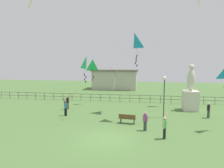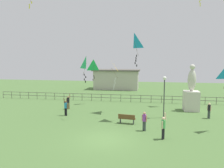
{
  "view_description": "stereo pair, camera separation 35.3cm",
  "coord_description": "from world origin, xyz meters",
  "px_view_note": "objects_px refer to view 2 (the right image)",
  "views": [
    {
      "loc": [
        2.68,
        -14.94,
        5.73
      ],
      "look_at": [
        -0.6,
        6.64,
        3.21
      ],
      "focal_mm": 35.49,
      "sensor_mm": 36.0,
      "label": 1
    },
    {
      "loc": [
        3.03,
        -14.88,
        5.73
      ],
      "look_at": [
        -0.6,
        6.64,
        3.21
      ],
      "focal_mm": 35.49,
      "sensor_mm": 36.0,
      "label": 2
    }
  ],
  "objects_px": {
    "statue_monument": "(191,95)",
    "kite_6": "(111,68)",
    "lamppost": "(164,87)",
    "person_0": "(144,120)",
    "person_2": "(163,126)",
    "person_4": "(66,107)",
    "person_3": "(68,101)",
    "kite_4": "(86,63)",
    "person_1": "(209,110)",
    "kite_0": "(93,66)",
    "park_bench": "(127,118)",
    "kite_1": "(134,42)"
  },
  "relations": [
    {
      "from": "lamppost",
      "to": "person_1",
      "type": "relative_size",
      "value": 2.68
    },
    {
      "from": "person_1",
      "to": "kite_4",
      "type": "relative_size",
      "value": 0.61
    },
    {
      "from": "kite_1",
      "to": "kite_4",
      "type": "bearing_deg",
      "value": 179.92
    },
    {
      "from": "person_4",
      "to": "kite_4",
      "type": "relative_size",
      "value": 0.71
    },
    {
      "from": "kite_6",
      "to": "person_4",
      "type": "bearing_deg",
      "value": -154.16
    },
    {
      "from": "lamppost",
      "to": "person_0",
      "type": "bearing_deg",
      "value": -112.5
    },
    {
      "from": "person_0",
      "to": "kite_1",
      "type": "distance_m",
      "value": 6.99
    },
    {
      "from": "kite_6",
      "to": "person_0",
      "type": "bearing_deg",
      "value": -56.4
    },
    {
      "from": "park_bench",
      "to": "lamppost",
      "type": "bearing_deg",
      "value": 37.45
    },
    {
      "from": "statue_monument",
      "to": "park_bench",
      "type": "bearing_deg",
      "value": -136.64
    },
    {
      "from": "kite_1",
      "to": "kite_6",
      "type": "distance_m",
      "value": 4.49
    },
    {
      "from": "statue_monument",
      "to": "person_1",
      "type": "height_order",
      "value": "statue_monument"
    },
    {
      "from": "person_2",
      "to": "person_3",
      "type": "bearing_deg",
      "value": 141.97
    },
    {
      "from": "kite_4",
      "to": "kite_6",
      "type": "distance_m",
      "value": 3.34
    },
    {
      "from": "kite_4",
      "to": "kite_6",
      "type": "bearing_deg",
      "value": 56.04
    },
    {
      "from": "park_bench",
      "to": "kite_0",
      "type": "distance_m",
      "value": 10.02
    },
    {
      "from": "person_1",
      "to": "kite_4",
      "type": "xyz_separation_m",
      "value": [
        -11.55,
        -1.95,
        4.42
      ]
    },
    {
      "from": "statue_monument",
      "to": "park_bench",
      "type": "distance_m",
      "value": 9.01
    },
    {
      "from": "statue_monument",
      "to": "kite_6",
      "type": "distance_m",
      "value": 9.42
    },
    {
      "from": "person_0",
      "to": "person_1",
      "type": "bearing_deg",
      "value": 38.06
    },
    {
      "from": "kite_0",
      "to": "kite_1",
      "type": "height_order",
      "value": "kite_1"
    },
    {
      "from": "statue_monument",
      "to": "person_0",
      "type": "bearing_deg",
      "value": -122.12
    },
    {
      "from": "kite_0",
      "to": "lamppost",
      "type": "bearing_deg",
      "value": -31.19
    },
    {
      "from": "person_3",
      "to": "kite_4",
      "type": "distance_m",
      "value": 6.43
    },
    {
      "from": "lamppost",
      "to": "park_bench",
      "type": "distance_m",
      "value": 4.89
    },
    {
      "from": "lamppost",
      "to": "kite_1",
      "type": "distance_m",
      "value": 5.31
    },
    {
      "from": "person_2",
      "to": "person_3",
      "type": "xyz_separation_m",
      "value": [
        -10.06,
        7.87,
        -0.07
      ]
    },
    {
      "from": "person_0",
      "to": "person_3",
      "type": "height_order",
      "value": "person_3"
    },
    {
      "from": "person_0",
      "to": "person_2",
      "type": "bearing_deg",
      "value": -50.16
    },
    {
      "from": "lamppost",
      "to": "kite_6",
      "type": "height_order",
      "value": "kite_6"
    },
    {
      "from": "person_1",
      "to": "kite_1",
      "type": "height_order",
      "value": "kite_1"
    },
    {
      "from": "person_4",
      "to": "kite_4",
      "type": "height_order",
      "value": "kite_4"
    },
    {
      "from": "person_4",
      "to": "kite_0",
      "type": "xyz_separation_m",
      "value": [
        1.43,
        5.8,
        3.96
      ]
    },
    {
      "from": "park_bench",
      "to": "kite_1",
      "type": "height_order",
      "value": "kite_1"
    },
    {
      "from": "person_2",
      "to": "person_0",
      "type": "bearing_deg",
      "value": 129.84
    },
    {
      "from": "kite_0",
      "to": "person_1",
      "type": "bearing_deg",
      "value": -19.88
    },
    {
      "from": "person_1",
      "to": "person_2",
      "type": "height_order",
      "value": "person_2"
    },
    {
      "from": "statue_monument",
      "to": "park_bench",
      "type": "xyz_separation_m",
      "value": [
        -6.49,
        -6.13,
        -1.22
      ]
    },
    {
      "from": "kite_0",
      "to": "kite_4",
      "type": "height_order",
      "value": "kite_4"
    },
    {
      "from": "person_3",
      "to": "kite_6",
      "type": "relative_size",
      "value": 0.58
    },
    {
      "from": "kite_1",
      "to": "kite_4",
      "type": "relative_size",
      "value": 1.19
    },
    {
      "from": "person_2",
      "to": "kite_1",
      "type": "height_order",
      "value": "kite_1"
    },
    {
      "from": "person_4",
      "to": "statue_monument",
      "type": "bearing_deg",
      "value": 18.87
    },
    {
      "from": "lamppost",
      "to": "kite_4",
      "type": "bearing_deg",
      "value": -168.42
    },
    {
      "from": "statue_monument",
      "to": "kite_6",
      "type": "xyz_separation_m",
      "value": [
        -8.58,
        -2.33,
        3.1
      ]
    },
    {
      "from": "park_bench",
      "to": "statue_monument",
      "type": "bearing_deg",
      "value": 43.36
    },
    {
      "from": "person_2",
      "to": "kite_0",
      "type": "bearing_deg",
      "value": 125.75
    },
    {
      "from": "statue_monument",
      "to": "kite_6",
      "type": "relative_size",
      "value": 1.67
    },
    {
      "from": "person_3",
      "to": "kite_4",
      "type": "xyz_separation_m",
      "value": [
        3.18,
        -3.45,
        4.4
      ]
    },
    {
      "from": "kite_1",
      "to": "kite_6",
      "type": "bearing_deg",
      "value": 133.4
    }
  ]
}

